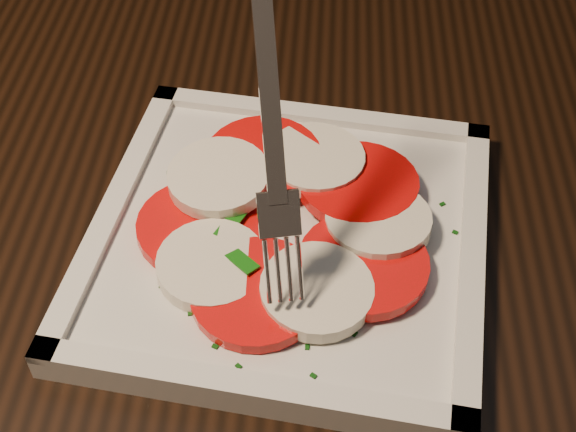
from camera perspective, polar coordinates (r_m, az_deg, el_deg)
The scene contains 4 objects.
table at distance 0.60m, azimuth -4.73°, elevation -7.84°, with size 1.30×0.95×0.75m.
plate at distance 0.51m, azimuth -0.00°, elevation -1.73°, with size 0.24×0.24×0.01m, color silver.
caprese_salad at distance 0.50m, azimuth 0.00°, elevation -0.41°, with size 0.20×0.21×0.02m.
fork at distance 0.42m, azimuth -1.46°, elevation 8.25°, with size 0.04×0.10×0.18m, color white, non-canonical shape.
Camera 1 is at (-0.00, -0.60, 1.14)m, focal length 50.00 mm.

